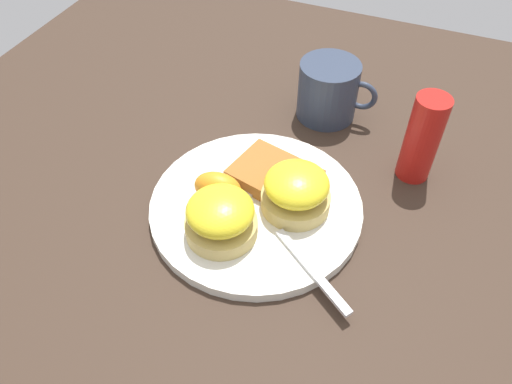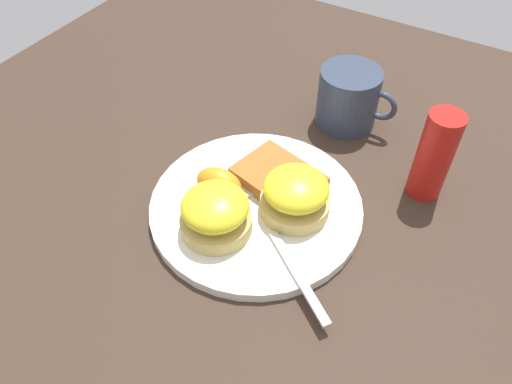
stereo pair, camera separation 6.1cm
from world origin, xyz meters
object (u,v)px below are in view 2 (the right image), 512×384
fork (269,228)px  hashbrown_patty (279,178)px  sandwich_benedict_left (215,213)px  orange_wedge (219,184)px  cup (349,98)px  condiment_bottle (434,156)px  sandwich_benedict_right (296,195)px

fork → hashbrown_patty: bearing=110.7°
sandwich_benedict_left → orange_wedge: size_ratio=1.42×
hashbrown_patty → cup: bearing=84.4°
hashbrown_patty → sandwich_benedict_left: bearing=-105.6°
cup → condiment_bottle: condiment_bottle is taller
hashbrown_patty → fork: size_ratio=0.50×
orange_wedge → condiment_bottle: bearing=35.8°
fork → sandwich_benedict_left: bearing=-151.2°
hashbrown_patty → orange_wedge: orange_wedge is taller
sandwich_benedict_right → condiment_bottle: size_ratio=0.69×
hashbrown_patty → condiment_bottle: 0.19m
cup → fork: bearing=-87.8°
orange_wedge → cup: 0.25m
sandwich_benedict_left → cup: cup is taller
orange_wedge → sandwich_benedict_left: bearing=-61.0°
orange_wedge → condiment_bottle: 0.27m
sandwich_benedict_left → condiment_bottle: (0.19, 0.20, 0.02)m
sandwich_benedict_left → orange_wedge: 0.05m
sandwich_benedict_left → sandwich_benedict_right: bearing=47.3°
sandwich_benedict_left → orange_wedge: bearing=119.0°
fork → orange_wedge: bearing=170.0°
hashbrown_patty → orange_wedge: 0.08m
orange_wedge → cup: cup is taller
sandwich_benedict_right → condiment_bottle: condiment_bottle is taller
orange_wedge → condiment_bottle: condiment_bottle is taller
sandwich_benedict_left → fork: size_ratio=0.41×
sandwich_benedict_right → orange_wedge: sandwich_benedict_right is taller
cup → sandwich_benedict_left: bearing=-99.3°
orange_wedge → cup: (0.07, 0.23, 0.01)m
sandwich_benedict_right → cup: size_ratio=0.73×
orange_wedge → fork: (0.08, -0.01, -0.02)m
hashbrown_patty → cup: size_ratio=0.89×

